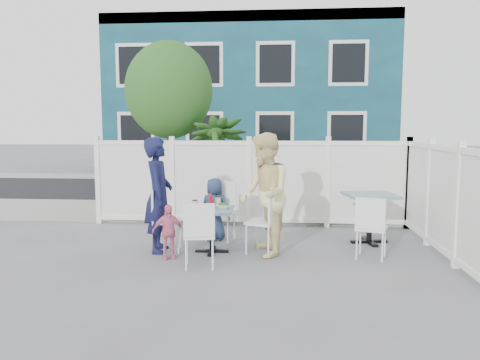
# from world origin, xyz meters

# --- Properties ---
(ground) EXTENTS (80.00, 80.00, 0.00)m
(ground) POSITION_xyz_m (0.00, 0.00, 0.00)
(ground) COLOR slate
(near_sidewalk) EXTENTS (24.00, 2.60, 0.01)m
(near_sidewalk) POSITION_xyz_m (0.00, 3.80, 0.01)
(near_sidewalk) COLOR gray
(near_sidewalk) RESTS_ON ground
(street) EXTENTS (24.00, 5.00, 0.01)m
(street) POSITION_xyz_m (0.00, 7.50, 0.00)
(street) COLOR black
(street) RESTS_ON ground
(far_sidewalk) EXTENTS (24.00, 1.60, 0.01)m
(far_sidewalk) POSITION_xyz_m (0.00, 10.60, 0.01)
(far_sidewalk) COLOR gray
(far_sidewalk) RESTS_ON ground
(building) EXTENTS (11.00, 6.00, 6.00)m
(building) POSITION_xyz_m (-0.50, 14.00, 3.00)
(building) COLOR #153C4F
(building) RESTS_ON ground
(fence_back) EXTENTS (5.86, 0.08, 1.60)m
(fence_back) POSITION_xyz_m (0.10, 2.40, 0.78)
(fence_back) COLOR white
(fence_back) RESTS_ON ground
(fence_right) EXTENTS (0.08, 3.66, 1.60)m
(fence_right) POSITION_xyz_m (3.00, 0.60, 0.78)
(fence_right) COLOR white
(fence_right) RESTS_ON ground
(tree) EXTENTS (1.80, 1.62, 3.59)m
(tree) POSITION_xyz_m (-1.60, 3.30, 2.59)
(tree) COLOR #382316
(tree) RESTS_ON ground
(utility_cabinet) EXTENTS (0.75, 0.57, 1.28)m
(utility_cabinet) POSITION_xyz_m (-2.78, 4.00, 0.64)
(utility_cabinet) COLOR yellow
(utility_cabinet) RESTS_ON ground
(potted_shrub_a) EXTENTS (1.49, 1.49, 2.07)m
(potted_shrub_a) POSITION_xyz_m (-0.54, 3.10, 1.03)
(potted_shrub_a) COLOR #234D18
(potted_shrub_a) RESTS_ON ground
(potted_shrub_b) EXTENTS (1.36, 1.51, 1.51)m
(potted_shrub_b) POSITION_xyz_m (1.49, 3.00, 0.76)
(potted_shrub_b) COLOR #234D18
(potted_shrub_b) RESTS_ON ground
(main_table) EXTENTS (0.64, 0.64, 0.67)m
(main_table) POSITION_xyz_m (-0.33, 0.49, 0.52)
(main_table) COLOR slate
(main_table) RESTS_ON ground
(spare_table) EXTENTS (0.87, 0.87, 0.80)m
(spare_table) POSITION_xyz_m (2.11, 1.26, 0.62)
(spare_table) COLOR slate
(spare_table) RESTS_ON ground
(chair_left) EXTENTS (0.47, 0.48, 0.94)m
(chair_left) POSITION_xyz_m (-1.09, 0.52, 0.55)
(chair_left) COLOR white
(chair_left) RESTS_ON ground
(chair_right) EXTENTS (0.55, 0.56, 0.96)m
(chair_right) POSITION_xyz_m (0.50, 0.47, 0.56)
(chair_right) COLOR white
(chair_right) RESTS_ON ground
(chair_back) EXTENTS (0.51, 0.50, 0.96)m
(chair_back) POSITION_xyz_m (-0.28, 1.32, 0.56)
(chair_back) COLOR white
(chair_back) RESTS_ON ground
(chair_near) EXTENTS (0.46, 0.45, 0.89)m
(chair_near) POSITION_xyz_m (-0.38, -0.32, 0.52)
(chair_near) COLOR white
(chair_near) RESTS_ON ground
(chair_spare) EXTENTS (0.51, 0.50, 0.89)m
(chair_spare) POSITION_xyz_m (1.94, 0.29, 0.52)
(chair_spare) COLOR white
(chair_spare) RESTS_ON ground
(man) EXTENTS (0.49, 0.67, 1.71)m
(man) POSITION_xyz_m (-1.13, 0.50, 0.85)
(man) COLOR #121539
(man) RESTS_ON ground
(woman) EXTENTS (0.84, 0.99, 1.78)m
(woman) POSITION_xyz_m (0.45, 0.41, 0.89)
(woman) COLOR #F7D84F
(woman) RESTS_ON ground
(boy) EXTENTS (0.56, 0.43, 1.03)m
(boy) POSITION_xyz_m (-0.40, 1.29, 0.51)
(boy) COLOR navy
(boy) RESTS_ON ground
(toddler) EXTENTS (0.49, 0.35, 0.78)m
(toddler) POSITION_xyz_m (-0.90, 0.12, 0.39)
(toddler) COLOR pink
(toddler) RESTS_ON ground
(plate_main) EXTENTS (0.24, 0.24, 0.01)m
(plate_main) POSITION_xyz_m (-0.37, 0.30, 0.67)
(plate_main) COLOR white
(plate_main) RESTS_ON main_table
(plate_side) EXTENTS (0.22, 0.22, 0.01)m
(plate_side) POSITION_xyz_m (-0.52, 0.57, 0.68)
(plate_side) COLOR white
(plate_side) RESTS_ON main_table
(salad_bowl) EXTENTS (0.23, 0.23, 0.06)m
(salad_bowl) POSITION_xyz_m (-0.15, 0.50, 0.70)
(salad_bowl) COLOR white
(salad_bowl) RESTS_ON main_table
(coffee_cup_a) EXTENTS (0.08, 0.08, 0.11)m
(coffee_cup_a) POSITION_xyz_m (-0.57, 0.44, 0.72)
(coffee_cup_a) COLOR beige
(coffee_cup_a) RESTS_ON main_table
(coffee_cup_b) EXTENTS (0.09, 0.09, 0.13)m
(coffee_cup_b) POSITION_xyz_m (-0.26, 0.71, 0.73)
(coffee_cup_b) COLOR beige
(coffee_cup_b) RESTS_ON main_table
(ketchup_bottle) EXTENTS (0.05, 0.05, 0.17)m
(ketchup_bottle) POSITION_xyz_m (-0.35, 0.54, 0.75)
(ketchup_bottle) COLOR #B80615
(ketchup_bottle) RESTS_ON main_table
(salt_shaker) EXTENTS (0.03, 0.03, 0.07)m
(salt_shaker) POSITION_xyz_m (-0.38, 0.71, 0.70)
(salt_shaker) COLOR white
(salt_shaker) RESTS_ON main_table
(pepper_shaker) EXTENTS (0.03, 0.03, 0.07)m
(pepper_shaker) POSITION_xyz_m (-0.37, 0.76, 0.70)
(pepper_shaker) COLOR black
(pepper_shaker) RESTS_ON main_table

